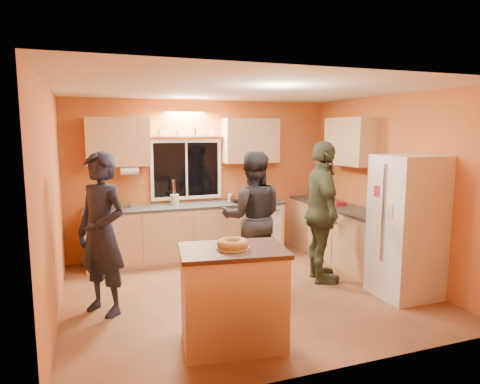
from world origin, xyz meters
name	(u,v)px	position (x,y,z in m)	size (l,w,h in m)	color
ground	(244,292)	(0.00, 0.00, 0.00)	(4.50, 4.50, 0.00)	brown
room_shell	(242,166)	(0.12, 0.41, 1.62)	(4.54, 4.04, 2.61)	#C17A31
back_counter	(210,230)	(0.01, 1.70, 0.45)	(4.23, 0.62, 0.90)	tan
right_counter	(350,237)	(1.95, 0.50, 0.45)	(0.62, 1.84, 0.90)	tan
refrigerator	(407,227)	(1.89, -0.80, 0.90)	(0.72, 0.70, 1.80)	silver
island	(233,296)	(-0.59, -1.27, 0.50)	(1.10, 0.83, 0.98)	tan
bundt_pastry	(233,244)	(-0.59, -1.27, 1.02)	(0.31, 0.31, 0.09)	tan
person_left	(102,234)	(-1.75, -0.05, 0.93)	(0.68, 0.45, 1.87)	black
person_center	(252,217)	(0.25, 0.35, 0.91)	(0.88, 0.69, 1.82)	black
person_right	(322,212)	(1.16, 0.03, 0.98)	(1.15, 0.48, 1.96)	#2B311F
mixing_bowl	(241,200)	(0.55, 1.66, 0.94)	(0.34, 0.34, 0.08)	black
utensil_crock	(175,200)	(-0.55, 1.76, 0.99)	(0.14, 0.14, 0.17)	beige
potted_plant	(384,208)	(1.93, -0.30, 1.04)	(0.26, 0.22, 0.29)	gray
red_box	(341,204)	(1.94, 0.77, 0.94)	(0.16, 0.12, 0.07)	#A91A29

